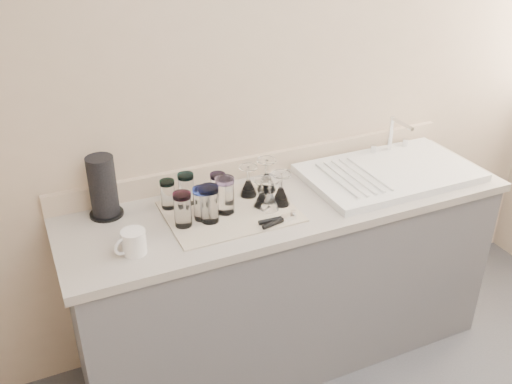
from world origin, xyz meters
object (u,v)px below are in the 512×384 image
white_mug (133,242)px  sink_unit (389,172)px  tumbler_cyan (186,189)px  can_opener (278,220)px  tumbler_extra (209,204)px  goblet_front_left (262,197)px  goblet_extra (270,199)px  goblet_front_right (281,194)px  paper_towel_roll (103,188)px  goblet_back_left (248,185)px  tumbler_purple (218,187)px  tumbler_teal (168,194)px  tumbler_blue (202,203)px  tumbler_lavender (225,195)px  tumbler_magenta (183,209)px  goblet_back_right (267,180)px

white_mug → sink_unit: bearing=6.2°
tumbler_cyan → can_opener: size_ratio=0.86×
tumbler_extra → white_mug: size_ratio=1.13×
goblet_front_left → goblet_extra: (0.02, -0.04, 0.01)m
tumbler_extra → goblet_front_right: bearing=1.3°
can_opener → paper_towel_roll: 0.75m
goblet_front_right → tumbler_cyan: bearing=154.8°
goblet_back_left → tumbler_purple: bearing=178.3°
can_opener → tumbler_teal: bearing=140.6°
tumbler_blue → tumbler_extra: (0.02, -0.03, 0.01)m
goblet_back_left → goblet_extra: 0.16m
tumbler_purple → goblet_front_right: size_ratio=0.90×
tumbler_lavender → tumbler_extra: 0.10m
tumbler_magenta → goblet_extra: (0.38, -0.03, -0.03)m
goblet_front_left → goblet_front_right: (0.08, -0.02, 0.01)m
can_opener → goblet_back_left: bearing=93.7°
tumbler_extra → sink_unit: bearing=2.9°
tumbler_magenta → goblet_front_right: size_ratio=1.00×
tumbler_blue → goblet_extra: (0.29, -0.04, -0.02)m
tumbler_cyan → goblet_back_left: 0.28m
goblet_front_left → goblet_front_right: 0.09m
tumbler_teal → goblet_back_left: 0.36m
tumbler_magenta → tumbler_lavender: (0.20, 0.03, 0.01)m
goblet_back_left → paper_towel_roll: (-0.62, 0.10, 0.08)m
tumbler_teal → white_mug: 0.35m
goblet_front_right → paper_towel_roll: (-0.72, 0.23, 0.07)m
goblet_back_left → goblet_extra: size_ratio=1.00×
sink_unit → goblet_back_right: (-0.62, 0.10, 0.04)m
tumbler_blue → white_mug: 0.35m
sink_unit → tumbler_blue: size_ratio=5.71×
tumbler_blue → sink_unit: bearing=1.0°
goblet_back_right → tumbler_purple: bearing=-179.1°
goblet_back_left → paper_towel_roll: size_ratio=0.53×
tumbler_teal → tumbler_purple: tumbler_purple is taller
goblet_front_left → paper_towel_roll: 0.68m
tumbler_purple → goblet_extra: bearing=-41.3°
tumbler_cyan → tumbler_blue: 0.15m
goblet_extra → goblet_back_right: bearing=69.3°
goblet_extra → tumbler_purple: bearing=138.7°
goblet_extra → white_mug: bearing=-172.8°
goblet_extra → can_opener: (-0.02, -0.12, -0.04)m
tumbler_purple → can_opener: (0.16, -0.27, -0.06)m
tumbler_teal → white_mug: tumbler_teal is taller
goblet_front_left → sink_unit: bearing=2.1°
goblet_back_left → tumbler_cyan: bearing=170.7°
tumbler_lavender → goblet_front_left: size_ratio=1.26×
goblet_front_right → goblet_extra: 0.07m
white_mug → paper_towel_roll: (-0.04, 0.33, 0.08)m
goblet_front_right → goblet_front_left: bearing=169.7°
tumbler_extra → paper_towel_roll: paper_towel_roll is taller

